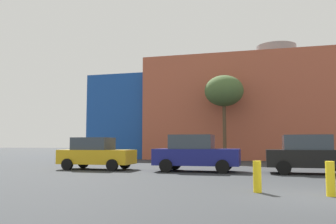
# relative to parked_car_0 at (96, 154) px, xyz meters

# --- Properties ---
(ground_plane) EXTENTS (200.00, 200.00, 0.00)m
(ground_plane) POSITION_rel_parked_car_0_xyz_m (10.54, -7.85, -0.88)
(ground_plane) COLOR #2D3033
(building_backdrop) EXTENTS (36.58, 13.34, 11.48)m
(building_backdrop) POSITION_rel_parked_car_0_xyz_m (10.71, 19.07, 3.72)
(building_backdrop) COLOR #B2563D
(building_backdrop) RESTS_ON ground_plane
(parked_car_0) EXTENTS (4.11, 2.01, 1.78)m
(parked_car_0) POSITION_rel_parked_car_0_xyz_m (0.00, 0.00, 0.00)
(parked_car_0) COLOR gold
(parked_car_0) RESTS_ON ground_plane
(parked_car_1) EXTENTS (4.37, 2.14, 1.89)m
(parked_car_1) POSITION_rel_parked_car_0_xyz_m (5.66, -0.00, 0.06)
(parked_car_1) COLOR navy
(parked_car_1) RESTS_ON ground_plane
(parked_car_2) EXTENTS (4.28, 2.10, 1.86)m
(parked_car_2) POSITION_rel_parked_car_0_xyz_m (11.25, 0.00, 0.04)
(parked_car_2) COLOR black
(parked_car_2) RESTS_ON ground_plane
(bare_tree_0) EXTENTS (3.17, 3.17, 7.01)m
(bare_tree_0) POSITION_rel_parked_car_0_xyz_m (6.14, 10.52, 4.81)
(bare_tree_0) COLOR brown
(bare_tree_0) RESTS_ON ground_plane
(bollard_yellow_0) EXTENTS (0.24, 0.24, 0.95)m
(bollard_yellow_0) POSITION_rel_parked_car_0_xyz_m (10.75, -7.55, -0.41)
(bollard_yellow_0) COLOR yellow
(bollard_yellow_0) RESTS_ON ground_plane
(bollard_yellow_1) EXTENTS (0.24, 0.24, 0.92)m
(bollard_yellow_1) POSITION_rel_parked_car_0_xyz_m (8.81, -7.25, -0.42)
(bollard_yellow_1) COLOR yellow
(bollard_yellow_1) RESTS_ON ground_plane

